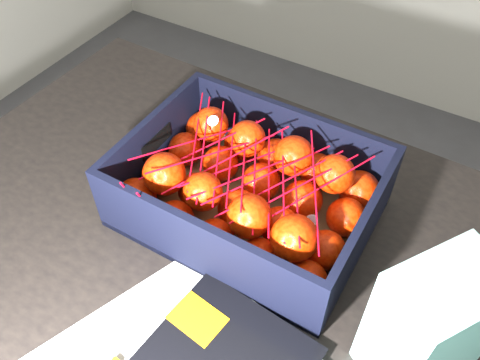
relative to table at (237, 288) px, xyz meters
The scene contains 6 objects.
room_shell 0.63m from the table, 56.51° to the right, with size 3.54×3.54×2.50m.
table is the anchor object (origin of this frame).
produce_crate 0.17m from the table, 107.81° to the left, with size 0.40×0.30×0.13m.
clementine_heap 0.18m from the table, 107.36° to the left, with size 0.38×0.28×0.12m.
mesh_net 0.23m from the table, 112.83° to the left, with size 0.33×0.27×0.09m.
retail_carton 0.36m from the table, ahead, with size 0.09×0.14×0.20m, color white.
Camera 1 is at (0.12, -0.21, 1.42)m, focal length 37.29 mm.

